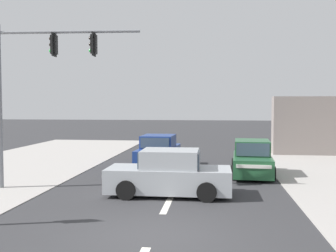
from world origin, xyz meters
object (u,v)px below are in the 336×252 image
Objects in this scene: traffic_signal_mast at (33,76)px; sedan_oncoming_mid at (159,152)px; hatchback_receding_far at (252,159)px; sedan_crossing_left at (169,175)px.

sedan_oncoming_mid is (3.73, 5.95, -3.44)m from traffic_signal_mast.
hatchback_receding_far is at bearing -26.46° from sedan_oncoming_mid.
traffic_signal_mast reaches higher than sedan_crossing_left.
sedan_crossing_left is 1.14× the size of hatchback_receding_far.
sedan_oncoming_mid reaches higher than hatchback_receding_far.
sedan_crossing_left reaches higher than hatchback_receding_far.
hatchback_receding_far is (3.17, 4.18, -0.00)m from sedan_crossing_left.
sedan_oncoming_mid is 1.16× the size of hatchback_receding_far.
hatchback_receding_far is (8.18, 3.73, -3.44)m from traffic_signal_mast.
traffic_signal_mast is 1.40× the size of sedan_oncoming_mid.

